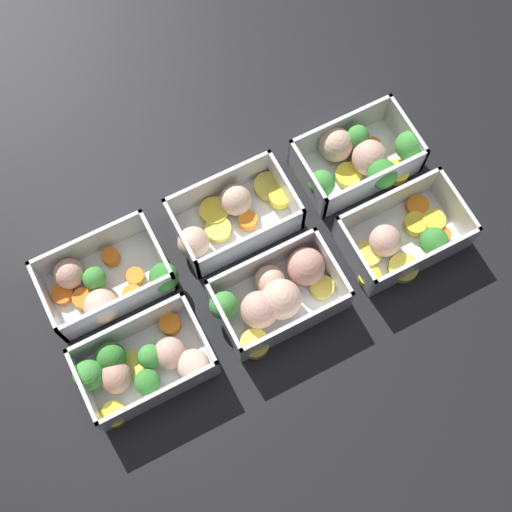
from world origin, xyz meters
TOP-DOWN VIEW (x-y plane):
  - ground_plane at (0.00, 0.00)m, footprint 4.00×4.00m
  - container_near_left at (-0.19, -0.06)m, footprint 0.17×0.12m
  - container_near_center at (0.00, -0.06)m, footprint 0.18×0.10m
  - container_near_right at (0.18, -0.05)m, footprint 0.16×0.11m
  - container_far_left at (-0.18, 0.07)m, footprint 0.16×0.11m
  - container_far_center at (0.00, 0.06)m, footprint 0.17×0.11m
  - container_far_right at (0.19, 0.06)m, footprint 0.16×0.11m

SIDE VIEW (x-z plane):
  - ground_plane at x=0.00m, z-range 0.00..0.00m
  - container_near_center at x=0.00m, z-range -0.01..0.05m
  - container_far_left at x=-0.18m, z-range -0.01..0.05m
  - container_near_right at x=0.18m, z-range -0.01..0.05m
  - container_far_right at x=0.19m, z-range 0.00..0.05m
  - container_far_center at x=0.00m, z-range 0.00..0.05m
  - container_near_left at x=-0.19m, z-range 0.00..0.05m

